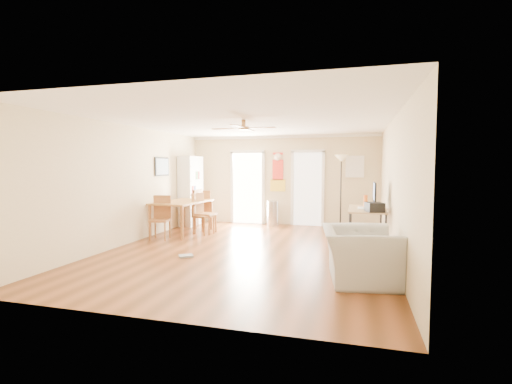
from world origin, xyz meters
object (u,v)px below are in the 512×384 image
(dining_chair_near, at_px, (160,218))
(wastebasket_a, at_px, (342,243))
(bookshelf, at_px, (191,191))
(dining_chair_far, at_px, (204,209))
(dining_table, at_px, (183,217))
(computer_desk, at_px, (366,227))
(dining_chair_right_a, at_px, (205,212))
(torchiere_lamp, at_px, (341,192))
(trash_can, at_px, (273,213))
(printer, at_px, (374,207))
(dining_chair_right_b, at_px, (204,214))
(armchair, at_px, (359,255))

(dining_chair_near, relative_size, wastebasket_a, 3.07)
(bookshelf, relative_size, dining_chair_far, 1.92)
(dining_table, height_order, computer_desk, dining_table)
(dining_chair_right_a, relative_size, computer_desk, 0.73)
(dining_table, bearing_deg, dining_chair_near, -101.85)
(computer_desk, bearing_deg, dining_chair_near, -173.23)
(bookshelf, bearing_deg, wastebasket_a, -8.83)
(dining_chair_right_a, xyz_separation_m, torchiere_lamp, (3.29, 1.62, 0.46))
(trash_can, relative_size, printer, 1.99)
(dining_chair_right_b, bearing_deg, dining_chair_right_a, 18.11)
(dining_chair_right_b, relative_size, computer_desk, 0.68)
(dining_chair_right_a, relative_size, printer, 3.06)
(computer_desk, bearing_deg, dining_chair_right_a, 173.48)
(bookshelf, xyz_separation_m, dining_table, (0.38, -1.30, -0.59))
(dining_chair_right_b, xyz_separation_m, computer_desk, (3.92, -0.33, -0.11))
(dining_chair_right_b, bearing_deg, trash_can, -20.85)
(dining_chair_right_a, relative_size, dining_chair_far, 1.06)
(wastebasket_a, bearing_deg, trash_can, 127.26)
(dining_table, bearing_deg, printer, -10.29)
(computer_desk, bearing_deg, torchiere_lamp, 106.93)
(dining_chair_near, distance_m, printer, 4.79)
(trash_can, bearing_deg, wastebasket_a, -52.74)
(computer_desk, xyz_separation_m, printer, (0.13, -0.57, 0.50))
(dining_chair_near, distance_m, armchair, 4.90)
(dining_chair_right_a, distance_m, dining_chair_far, 0.85)
(trash_can, relative_size, torchiere_lamp, 0.36)
(bookshelf, distance_m, armchair, 6.27)
(bookshelf, relative_size, computer_desk, 1.33)
(wastebasket_a, relative_size, armchair, 0.27)
(dining_chair_near, bearing_deg, dining_table, 66.89)
(dining_chair_right_b, height_order, printer, dining_chair_right_b)
(dining_chair_right_b, xyz_separation_m, printer, (4.05, -0.90, 0.39))
(dining_chair_far, xyz_separation_m, printer, (4.43, -1.78, 0.38))
(bookshelf, relative_size, torchiere_lamp, 0.99)
(bookshelf, bearing_deg, computer_desk, -0.01)
(dining_chair_right_a, xyz_separation_m, dining_chair_far, (-0.38, 0.76, -0.03))
(torchiere_lamp, relative_size, wastebasket_a, 6.14)
(dining_chair_far, bearing_deg, dining_chair_right_a, 100.50)
(trash_can, bearing_deg, printer, -44.75)
(dining_chair_near, distance_m, trash_can, 3.36)
(dining_chair_right_a, distance_m, torchiere_lamp, 3.70)
(wastebasket_a, bearing_deg, printer, 5.82)
(dining_chair_right_a, height_order, dining_chair_right_b, dining_chair_right_a)
(dining_chair_right_a, height_order, torchiere_lamp, torchiere_lamp)
(dining_chair_right_b, distance_m, computer_desk, 3.94)
(armchair, bearing_deg, torchiere_lamp, -2.32)
(bookshelf, relative_size, dining_chair_near, 1.98)
(dining_chair_near, bearing_deg, dining_chair_right_b, 39.43)
(wastebasket_a, bearing_deg, dining_table, 167.35)
(bookshelf, height_order, dining_table, bookshelf)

